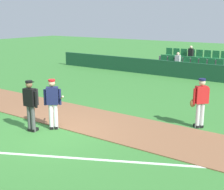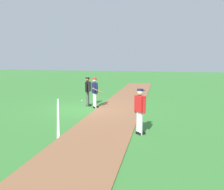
# 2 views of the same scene
# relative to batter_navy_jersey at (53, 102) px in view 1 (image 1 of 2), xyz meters

# --- Properties ---
(ground_plane) EXTENTS (80.00, 80.00, 0.00)m
(ground_plane) POSITION_rel_batter_navy_jersey_xyz_m (0.11, -0.36, -0.97)
(ground_plane) COLOR #387A33
(infield_dirt_path) EXTENTS (28.00, 2.58, 0.03)m
(infield_dirt_path) POSITION_rel_batter_navy_jersey_xyz_m (0.11, 1.44, -0.95)
(infield_dirt_path) COLOR brown
(infield_dirt_path) RESTS_ON ground
(foul_line_chalk) EXTENTS (10.84, 5.33, 0.01)m
(foul_line_chalk) POSITION_rel_batter_navy_jersey_xyz_m (3.11, -0.86, -0.96)
(foul_line_chalk) COLOR white
(foul_line_chalk) RESTS_ON ground
(dugout_fence) EXTENTS (20.00, 0.16, 1.03)m
(dugout_fence) POSITION_rel_batter_navy_jersey_xyz_m (0.11, 11.32, -0.45)
(dugout_fence) COLOR #19472D
(dugout_fence) RESTS_ON ground
(stadium_bleachers) EXTENTS (5.00, 2.10, 1.90)m
(stadium_bleachers) POSITION_rel_batter_navy_jersey_xyz_m (0.10, 12.77, -0.48)
(stadium_bleachers) COLOR slate
(stadium_bleachers) RESTS_ON ground
(batter_navy_jersey) EXTENTS (0.71, 0.69, 1.76)m
(batter_navy_jersey) POSITION_rel_batter_navy_jersey_xyz_m (0.00, 0.00, 0.00)
(batter_navy_jersey) COLOR white
(batter_navy_jersey) RESTS_ON ground
(umpire_home_plate) EXTENTS (0.59, 0.34, 1.76)m
(umpire_home_plate) POSITION_rel_batter_navy_jersey_xyz_m (-0.46, -0.57, 0.03)
(umpire_home_plate) COLOR #4C4C4C
(umpire_home_plate) RESTS_ON ground
(runner_red_jersey) EXTENTS (0.56, 0.50, 1.76)m
(runner_red_jersey) POSITION_rel_batter_navy_jersey_xyz_m (4.08, 2.99, -0.01)
(runner_red_jersey) COLOR silver
(runner_red_jersey) RESTS_ON ground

